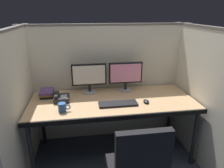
# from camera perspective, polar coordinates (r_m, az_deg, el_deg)

# --- Properties ---
(cubicle_partition_rear) EXTENTS (2.21, 0.06, 1.57)m
(cubicle_partition_rear) POSITION_cam_1_polar(r_m,az_deg,el_deg) (2.78, -1.23, 0.22)
(cubicle_partition_rear) COLOR beige
(cubicle_partition_rear) RESTS_ON ground
(cubicle_partition_left) EXTENTS (0.06, 1.41, 1.57)m
(cubicle_partition_left) POSITION_cam_1_polar(r_m,az_deg,el_deg) (2.35, -24.23, -5.49)
(cubicle_partition_left) COLOR beige
(cubicle_partition_left) RESTS_ON ground
(cubicle_partition_right) EXTENTS (0.06, 1.41, 1.57)m
(cubicle_partition_right) POSITION_cam_1_polar(r_m,az_deg,el_deg) (2.62, 22.59, -2.66)
(cubicle_partition_right) COLOR beige
(cubicle_partition_right) RESTS_ON ground
(desk) EXTENTS (1.90, 0.80, 0.74)m
(desk) POSITION_cam_1_polar(r_m,az_deg,el_deg) (2.40, 0.23, -5.65)
(desk) COLOR tan
(desk) RESTS_ON ground
(monitor_left) EXTENTS (0.43, 0.17, 0.37)m
(monitor_left) POSITION_cam_1_polar(r_m,az_deg,el_deg) (2.54, -6.38, 2.13)
(monitor_left) COLOR gray
(monitor_left) RESTS_ON desk
(monitor_right) EXTENTS (0.43, 0.17, 0.37)m
(monitor_right) POSITION_cam_1_polar(r_m,az_deg,el_deg) (2.61, 3.81, 2.67)
(monitor_right) COLOR gray
(monitor_right) RESTS_ON desk
(keyboard_main) EXTENTS (0.43, 0.15, 0.02)m
(keyboard_main) POSITION_cam_1_polar(r_m,az_deg,el_deg) (2.27, 1.68, -5.53)
(keyboard_main) COLOR black
(keyboard_main) RESTS_ON desk
(computer_mouse) EXTENTS (0.06, 0.10, 0.04)m
(computer_mouse) POSITION_cam_1_polar(r_m,az_deg,el_deg) (2.35, 9.49, -4.80)
(computer_mouse) COLOR black
(computer_mouse) RESTS_ON desk
(coffee_mug) EXTENTS (0.13, 0.08, 0.09)m
(coffee_mug) POSITION_cam_1_polar(r_m,az_deg,el_deg) (2.17, -13.66, -6.37)
(coffee_mug) COLOR #264C8C
(coffee_mug) RESTS_ON desk
(desk_phone) EXTENTS (0.17, 0.19, 0.09)m
(desk_phone) POSITION_cam_1_polar(r_m,az_deg,el_deg) (2.43, -13.98, -3.79)
(desk_phone) COLOR black
(desk_phone) RESTS_ON desk
(book_stack) EXTENTS (0.15, 0.22, 0.08)m
(book_stack) POSITION_cam_1_polar(r_m,az_deg,el_deg) (2.60, -17.68, -2.43)
(book_stack) COLOR black
(book_stack) RESTS_ON desk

